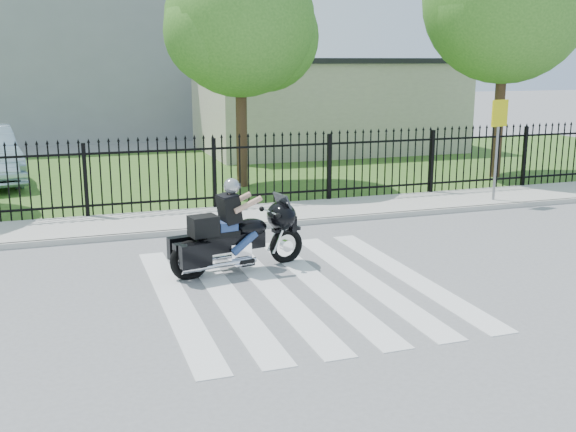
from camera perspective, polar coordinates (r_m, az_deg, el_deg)
name	(u,v)px	position (r m, az deg, el deg)	size (l,w,h in m)	color
ground	(297,287)	(11.04, 0.81, -6.07)	(120.00, 120.00, 0.00)	slate
crosswalk	(297,287)	(11.04, 0.81, -6.04)	(5.00, 5.50, 0.01)	silver
sidewalk	(225,218)	(15.64, -5.37, -0.16)	(40.00, 2.00, 0.12)	#ADAAA3
curb	(236,228)	(14.70, -4.45, -1.00)	(40.00, 0.12, 0.12)	#ADAAA3
grass_strip	(174,173)	(22.40, -9.60, 3.59)	(40.00, 12.00, 0.02)	#2E5A1F
iron_fence	(214,175)	(16.43, -6.25, 3.46)	(26.00, 0.04, 1.80)	black
tree_mid	(240,22)	(19.51, -4.09, 16.09)	(4.20, 4.20, 6.78)	#382316
tree_right	(507,0)	(22.14, 18.04, 17.02)	(5.00, 5.00, 7.90)	#382316
building_low	(327,107)	(27.94, 3.33, 9.19)	(10.00, 6.00, 3.50)	beige
building_low_roof	(328,61)	(27.88, 3.38, 12.98)	(10.20, 6.20, 0.20)	black
building_tall	(60,10)	(35.90, -18.77, 16.18)	(15.00, 10.00, 12.00)	gray
motorcycle_rider	(235,233)	(11.74, -4.49, -1.41)	(2.54, 1.14, 1.69)	black
traffic_sign	(498,129)	(17.82, 17.38, 7.04)	(0.55, 0.18, 2.54)	gray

